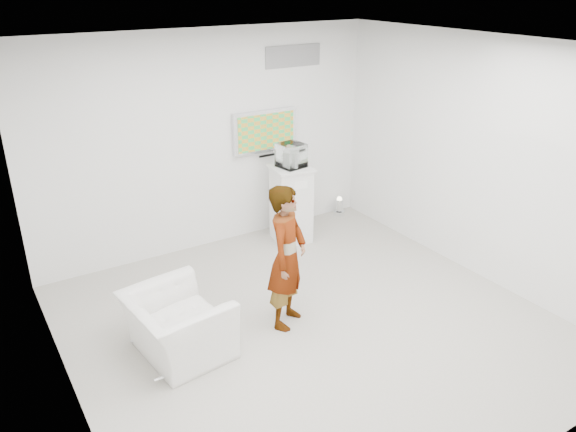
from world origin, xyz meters
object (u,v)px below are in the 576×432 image
(floor_uplight, at_px, (339,206))
(tv, at_px, (265,131))
(pedestal, at_px, (291,204))
(person, at_px, (287,257))
(armchair, at_px, (177,325))

(floor_uplight, bearing_deg, tv, 175.31)
(pedestal, bearing_deg, tv, 106.81)
(person, relative_size, floor_uplight, 5.57)
(tv, relative_size, person, 0.61)
(tv, distance_m, armchair, 3.36)
(floor_uplight, bearing_deg, armchair, -150.39)
(tv, distance_m, person, 2.60)
(armchair, height_order, pedestal, pedestal)
(person, relative_size, pedestal, 1.45)
(person, xyz_separation_m, armchair, (-1.24, 0.12, -0.49))
(pedestal, relative_size, floor_uplight, 3.84)
(pedestal, xyz_separation_m, floor_uplight, (1.16, 0.37, -0.42))
(tv, xyz_separation_m, floor_uplight, (1.30, -0.11, -1.40))
(tv, height_order, pedestal, tv)
(tv, height_order, floor_uplight, tv)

